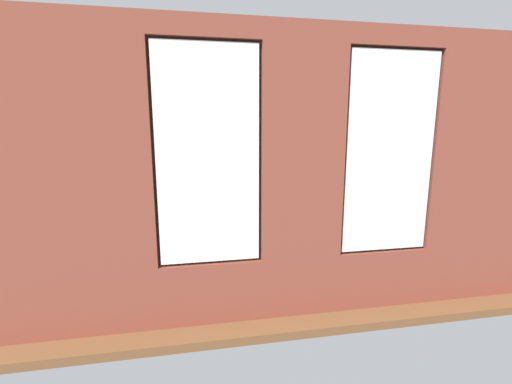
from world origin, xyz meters
The scene contains 19 objects.
ground_plane centered at (0.00, 0.00, -0.05)m, with size 7.27×5.44×0.10m, color brown.
brick_wall_with_windows centered at (0.00, 2.34, 1.54)m, with size 6.67×0.30×3.18m.
white_wall_right centered at (3.29, 0.20, 1.59)m, with size 0.10×4.44×3.18m, color silver.
couch_by_window centered at (0.36, 1.69, 0.33)m, with size 1.99×0.87×0.80m.
couch_left centered at (-2.64, 0.76, 0.33)m, with size 0.93×2.00×0.80m.
coffee_table centered at (0.48, -0.46, 0.38)m, with size 1.45×0.71×0.43m.
cup_ceramic centered at (0.92, -0.35, 0.49)m, with size 0.09×0.09×0.11m, color #B23D38.
candle_jar centered at (0.38, -0.35, 0.50)m, with size 0.08×0.08×0.13m, color #B7333D.
table_plant_small centered at (0.09, -0.59, 0.58)m, with size 0.17×0.17×0.27m.
remote_black centered at (0.48, -0.46, 0.44)m, with size 0.05×0.17×0.02m, color black.
remote_silver centered at (0.67, -0.55, 0.44)m, with size 0.05×0.17×0.02m, color #B2B2B7.
media_console centered at (2.99, 0.53, 0.25)m, with size 1.23×0.42×0.49m, color black.
tv_flatscreen centered at (2.99, 0.52, 0.91)m, with size 1.19×0.20×0.82m.
papasan_chair centered at (0.66, -1.60, 0.43)m, with size 1.02×1.02×0.66m.
potted_plant_foreground_right centered at (2.67, -1.68, 0.96)m, with size 1.05×1.04×1.44m.
potted_plant_mid_room_small centered at (-0.47, -1.13, 0.31)m, with size 0.34×0.34×0.46m.
potted_plant_corner_near_left centered at (-2.79, -1.72, 0.71)m, with size 0.83×0.83×1.10m.
potted_plant_between_couches centered at (-1.09, 1.64, 0.79)m, with size 1.03×1.14×1.47m.
potted_plant_near_tv centered at (2.44, 1.60, 0.83)m, with size 0.87×0.88×1.40m.
Camera 1 is at (1.16, 5.86, 2.14)m, focal length 24.00 mm.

